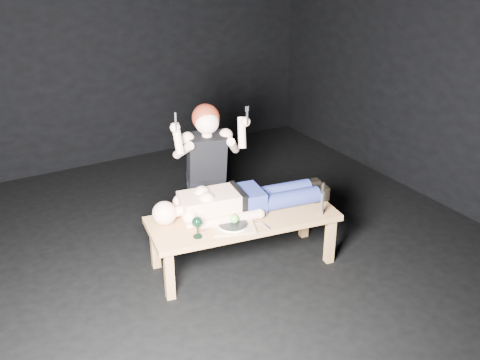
{
  "coord_description": "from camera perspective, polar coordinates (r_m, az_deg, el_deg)",
  "views": [
    {
      "loc": [
        -1.76,
        -3.56,
        2.57
      ],
      "look_at": [
        0.2,
        -0.16,
        0.75
      ],
      "focal_mm": 41.31,
      "sensor_mm": 36.0,
      "label": 1
    }
  ],
  "objects": [
    {
      "name": "knife_flat",
      "position": [
        4.3,
        2.56,
        -4.63
      ],
      "size": [
        0.01,
        0.16,
        0.01
      ],
      "primitive_type": "cube",
      "rotation": [
        0.0,
        0.0,
        0.0
      ],
      "color": "#B2B2B7",
      "rests_on": "table"
    },
    {
      "name": "carving_knife",
      "position": [
        4.43,
        8.5,
        -1.95
      ],
      "size": [
        0.04,
        0.05,
        0.28
      ],
      "primitive_type": null,
      "rotation": [
        0.0,
        0.0,
        -0.15
      ],
      "color": "#B2B2B7",
      "rests_on": "table"
    },
    {
      "name": "goblet",
      "position": [
        4.11,
        -4.43,
        -4.88
      ],
      "size": [
        0.09,
        0.09,
        0.17
      ],
      "primitive_type": null,
      "rotation": [
        0.0,
        0.0,
        -0.15
      ],
      "color": "black",
      "rests_on": "table"
    },
    {
      "name": "serving_tray",
      "position": [
        4.25,
        -0.75,
        -4.87
      ],
      "size": [
        0.39,
        0.33,
        0.02
      ],
      "primitive_type": "cube",
      "rotation": [
        0.0,
        0.0,
        -0.34
      ],
      "color": "tan",
      "rests_on": "table"
    },
    {
      "name": "table",
      "position": [
        4.53,
        0.32,
        -6.26
      ],
      "size": [
        1.58,
        0.79,
        0.45
      ],
      "primitive_type": "cube",
      "rotation": [
        0.0,
        0.0,
        -0.15
      ],
      "color": "tan",
      "rests_on": "ground"
    },
    {
      "name": "lying_man",
      "position": [
        4.46,
        0.37,
        -1.73
      ],
      "size": [
        1.45,
        0.63,
        0.24
      ],
      "primitive_type": null,
      "rotation": [
        0.0,
        0.0,
        -0.15
      ],
      "color": "beige",
      "rests_on": "table"
    },
    {
      "name": "plate",
      "position": [
        4.24,
        -0.75,
        -4.66
      ],
      "size": [
        0.28,
        0.28,
        0.02
      ],
      "primitive_type": "cylinder",
      "rotation": [
        0.0,
        0.0,
        -0.34
      ],
      "color": "white",
      "rests_on": "serving_tray"
    },
    {
      "name": "spoon_flat",
      "position": [
        4.34,
        1.38,
        -4.3
      ],
      "size": [
        0.08,
        0.15,
        0.01
      ],
      "primitive_type": "cube",
      "rotation": [
        0.0,
        0.0,
        0.45
      ],
      "color": "#B2B2B7",
      "rests_on": "table"
    },
    {
      "name": "back_wall",
      "position": [
        6.4,
        -14.05,
        14.53
      ],
      "size": [
        5.0,
        0.0,
        5.0
      ],
      "primitive_type": "plane",
      "rotation": [
        1.57,
        0.0,
        0.0
      ],
      "color": "black",
      "rests_on": "ground"
    },
    {
      "name": "fork_flat",
      "position": [
        4.19,
        -3.7,
        -5.54
      ],
      "size": [
        0.07,
        0.16,
        0.01
      ],
      "primitive_type": "cube",
      "rotation": [
        0.0,
        0.0,
        -0.33
      ],
      "color": "#B2B2B7",
      "rests_on": "table"
    },
    {
      "name": "ground",
      "position": [
        4.73,
        -3.14,
        -8.08
      ],
      "size": [
        5.0,
        5.0,
        0.0
      ],
      "primitive_type": "plane",
      "color": "black",
      "rests_on": "ground"
    },
    {
      "name": "kneeling_woman",
      "position": [
        4.8,
        -3.62,
        1.18
      ],
      "size": [
        0.87,
        0.93,
        1.29
      ],
      "primitive_type": null,
      "rotation": [
        0.0,
        0.0,
        -0.27
      ],
      "color": "black",
      "rests_on": "ground"
    },
    {
      "name": "apple",
      "position": [
        4.24,
        -0.59,
        -4.02
      ],
      "size": [
        0.07,
        0.07,
        0.07
      ],
      "primitive_type": "sphere",
      "color": "#49962A",
      "rests_on": "plate"
    }
  ]
}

